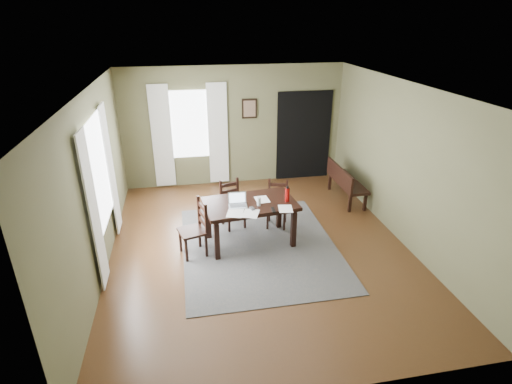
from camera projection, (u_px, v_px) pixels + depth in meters
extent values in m
cube|color=#492C16|center=(259.00, 246.00, 6.93)|extent=(5.00, 6.00, 0.01)
cube|color=brown|center=(234.00, 126.00, 9.07)|extent=(5.00, 0.02, 2.70)
cube|color=brown|center=(322.00, 290.00, 3.69)|extent=(5.00, 0.02, 2.70)
cube|color=brown|center=(95.00, 185.00, 5.96)|extent=(0.02, 6.00, 2.70)
cube|color=brown|center=(403.00, 164.00, 6.80)|extent=(0.02, 6.00, 2.70)
cube|color=white|center=(260.00, 88.00, 5.83)|extent=(5.00, 6.00, 0.02)
cube|color=#444444|center=(259.00, 246.00, 6.93)|extent=(2.60, 3.20, 0.01)
cube|color=black|center=(250.00, 204.00, 6.75)|extent=(1.63, 1.09, 0.06)
cube|color=black|center=(250.00, 207.00, 6.77)|extent=(1.45, 0.91, 0.05)
cube|color=black|center=(217.00, 241.00, 6.43)|extent=(0.09, 0.09, 0.65)
cube|color=black|center=(208.00, 221.00, 7.05)|extent=(0.09, 0.09, 0.65)
cube|color=black|center=(293.00, 229.00, 6.79)|extent=(0.09, 0.09, 0.65)
cube|color=black|center=(279.00, 211.00, 7.41)|extent=(0.09, 0.09, 0.65)
cube|color=black|center=(192.00, 231.00, 6.52)|extent=(0.51, 0.51, 0.04)
cube|color=black|center=(180.00, 241.00, 6.68)|extent=(0.05, 0.05, 0.41)
cube|color=black|center=(200.00, 236.00, 6.82)|extent=(0.05, 0.05, 0.41)
cube|color=black|center=(186.00, 250.00, 6.41)|extent=(0.05, 0.05, 0.41)
cube|color=black|center=(206.00, 245.00, 6.54)|extent=(0.05, 0.05, 0.41)
cube|color=black|center=(199.00, 210.00, 6.63)|extent=(0.05, 0.05, 0.52)
cube|color=black|center=(206.00, 219.00, 6.34)|extent=(0.05, 0.05, 0.52)
cube|color=black|center=(203.00, 222.00, 6.55)|extent=(0.11, 0.30, 0.07)
cube|color=black|center=(202.00, 214.00, 6.49)|extent=(0.11, 0.30, 0.07)
cube|color=black|center=(202.00, 207.00, 6.43)|extent=(0.11, 0.30, 0.07)
cube|color=black|center=(233.00, 207.00, 7.41)|extent=(0.48, 0.48, 0.04)
cube|color=black|center=(229.00, 222.00, 7.30)|extent=(0.05, 0.05, 0.38)
cube|color=black|center=(223.00, 215.00, 7.56)|extent=(0.05, 0.05, 0.38)
cube|color=black|center=(245.00, 219.00, 7.43)|extent=(0.05, 0.05, 0.38)
cube|color=black|center=(238.00, 212.00, 7.68)|extent=(0.05, 0.05, 0.38)
cube|color=black|center=(221.00, 193.00, 7.38)|extent=(0.05, 0.05, 0.48)
cube|color=black|center=(237.00, 190.00, 7.52)|extent=(0.05, 0.05, 0.48)
cube|color=black|center=(229.00, 198.00, 7.50)|extent=(0.28, 0.10, 0.06)
cube|color=black|center=(229.00, 191.00, 7.45)|extent=(0.28, 0.10, 0.06)
cube|color=black|center=(229.00, 185.00, 7.40)|extent=(0.28, 0.10, 0.06)
cube|color=black|center=(277.00, 207.00, 7.43)|extent=(0.48, 0.48, 0.04)
cube|color=black|center=(268.00, 220.00, 7.39)|extent=(0.05, 0.05, 0.37)
cube|color=black|center=(269.00, 212.00, 7.67)|extent=(0.05, 0.05, 0.37)
cube|color=black|center=(284.00, 221.00, 7.35)|extent=(0.05, 0.05, 0.37)
cube|color=black|center=(285.00, 213.00, 7.63)|extent=(0.05, 0.05, 0.37)
cube|color=black|center=(269.00, 191.00, 7.50)|extent=(0.05, 0.05, 0.47)
cube|color=black|center=(287.00, 191.00, 7.46)|extent=(0.05, 0.05, 0.47)
cube|color=black|center=(278.00, 197.00, 7.54)|extent=(0.28, 0.11, 0.06)
cube|color=black|center=(278.00, 191.00, 7.48)|extent=(0.28, 0.11, 0.06)
cube|color=black|center=(278.00, 185.00, 7.43)|extent=(0.28, 0.11, 0.06)
cube|color=black|center=(347.00, 182.00, 8.52)|extent=(0.43, 1.35, 0.06)
cube|color=black|center=(365.00, 202.00, 8.12)|extent=(0.06, 0.06, 0.38)
cube|color=black|center=(350.00, 203.00, 8.06)|extent=(0.06, 0.06, 0.38)
cube|color=black|center=(343.00, 181.00, 9.16)|extent=(0.06, 0.06, 0.38)
cube|color=black|center=(330.00, 182.00, 9.10)|extent=(0.06, 0.06, 0.38)
cube|color=black|center=(340.00, 174.00, 8.41)|extent=(0.05, 1.35, 0.33)
cube|color=#B7B7BC|center=(238.00, 206.00, 6.59)|extent=(0.31, 0.22, 0.02)
cube|color=#B7B7BC|center=(237.00, 198.00, 6.65)|extent=(0.31, 0.07, 0.20)
cube|color=silver|center=(237.00, 198.00, 6.64)|extent=(0.27, 0.05, 0.16)
cube|color=#3F3F42|center=(238.00, 206.00, 6.58)|extent=(0.26, 0.13, 0.00)
cube|color=#3F3F42|center=(252.00, 208.00, 6.49)|extent=(0.08, 0.11, 0.03)
cube|color=black|center=(273.00, 210.00, 6.45)|extent=(0.06, 0.19, 0.02)
cylinder|color=silver|center=(259.00, 202.00, 6.60)|extent=(0.08, 0.08, 0.14)
cylinder|color=#B4110D|center=(287.00, 195.00, 6.74)|extent=(0.10, 0.10, 0.23)
cylinder|color=black|center=(287.00, 187.00, 6.68)|extent=(0.06, 0.06, 0.04)
cube|color=white|center=(235.00, 213.00, 6.37)|extent=(0.33, 0.39, 0.00)
cube|color=white|center=(285.00, 209.00, 6.51)|extent=(0.26, 0.32, 0.00)
cube|color=white|center=(262.00, 200.00, 6.84)|extent=(0.24, 0.31, 0.00)
cube|color=white|center=(251.00, 214.00, 6.35)|extent=(0.34, 0.38, 0.00)
cube|color=white|center=(99.00, 174.00, 6.10)|extent=(0.01, 1.30, 1.70)
cube|color=white|center=(190.00, 125.00, 8.83)|extent=(1.00, 0.01, 1.50)
cube|color=silver|center=(94.00, 212.00, 5.47)|extent=(0.03, 0.48, 2.30)
cube|color=silver|center=(111.00, 170.00, 6.94)|extent=(0.03, 0.48, 2.30)
cube|color=silver|center=(162.00, 137.00, 8.81)|extent=(0.44, 0.03, 2.30)
cube|color=silver|center=(218.00, 134.00, 9.01)|extent=(0.44, 0.03, 2.30)
cube|color=black|center=(249.00, 109.00, 8.94)|extent=(0.34, 0.03, 0.44)
cube|color=brown|center=(250.00, 109.00, 8.93)|extent=(0.27, 0.01, 0.36)
cube|color=black|center=(304.00, 136.00, 9.44)|extent=(1.30, 0.03, 2.10)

